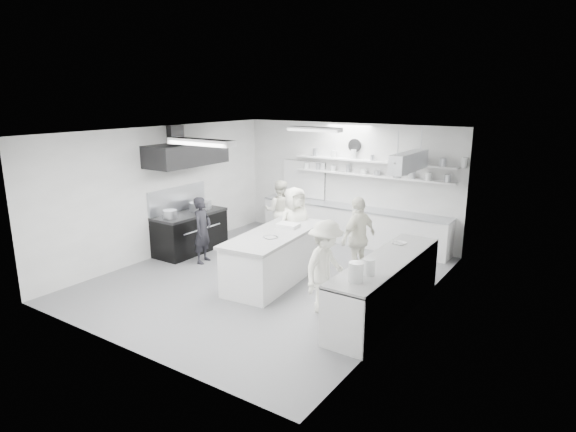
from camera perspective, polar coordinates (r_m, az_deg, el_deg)
The scene contains 27 objects.
floor at distance 10.11m, azimuth -2.36°, elevation -7.36°, with size 6.00×7.00×0.02m, color slate.
ceiling at distance 9.43m, azimuth -2.55°, elevation 9.98°, with size 6.00×7.00×0.02m, color white.
wall_back at distance 12.59m, azimuth 7.01°, elevation 4.01°, with size 6.00×0.04×3.00m, color silver.
wall_front at distance 7.24m, azimuth -19.06°, elevation -4.28°, with size 6.00×0.04×3.00m, color silver.
wall_left at distance 11.65m, azimuth -14.47°, elevation 2.84°, with size 0.04×7.00×3.00m, color silver.
wall_right at distance 8.30m, azimuth 14.52°, elevation -1.64°, with size 0.04×7.00×3.00m, color silver.
stove at distance 11.87m, azimuth -11.43°, elevation -2.00°, with size 0.80×1.80×0.90m, color black.
exhaust_hood at distance 11.50m, azimuth -11.89°, elevation 7.13°, with size 0.85×2.00×0.50m, color black.
back_counter at distance 12.43m, azimuth 7.47°, elevation -1.06°, with size 5.00×0.60×0.92m, color silver.
shelf_lower at distance 12.14m, azimuth 9.72°, elevation 4.73°, with size 4.20×0.26×0.04m, color silver.
shelf_upper at distance 12.09m, azimuth 9.79°, elevation 6.37°, with size 4.20×0.26×0.04m, color silver.
pass_through_window at distance 13.21m, azimuth 1.92°, elevation 4.36°, with size 1.30×0.04×1.00m, color black.
wall_clock at distance 12.34m, azimuth 7.89°, elevation 8.23°, with size 0.32×0.32×0.05m, color white.
right_counter at distance 8.57m, azimuth 11.42°, elevation -8.25°, with size 0.74×3.30×0.94m, color silver.
pot_rack at distance 10.69m, azimuth 14.07°, elevation 6.23°, with size 0.30×1.60×0.40m, color #B2B5BC.
light_fixture_front at distance 8.06m, azimuth -10.22°, elevation 8.57°, with size 1.30×0.25×0.10m, color silver.
light_fixture_rear at distance 10.94m, azimuth 3.13°, elevation 10.17°, with size 1.30×0.25×0.10m, color silver.
prep_island at distance 9.85m, azimuth -1.50°, elevation -4.91°, with size 0.97×2.61×0.96m, color silver.
stove_pot at distance 11.93m, azimuth -10.55°, elevation 1.02°, with size 0.42×0.42×0.25m, color #B2B5BC.
cook_stove at distance 10.97m, azimuth -10.04°, elevation -1.64°, with size 0.55×0.36×1.50m, color black.
cook_back at distance 12.37m, azimuth -0.99°, elevation 0.60°, with size 0.77×0.60×1.59m, color white.
cook_island_left at distance 10.75m, azimuth 0.81°, elevation -1.12°, with size 0.84×0.55×1.73m, color white.
cook_island_right at distance 9.98m, azimuth 8.28°, elevation -2.53°, with size 1.00×0.42×1.71m, color white.
cook_right at distance 8.34m, azimuth 4.44°, elevation -6.01°, with size 1.07×0.61×1.65m, color white.
bowl_island_a at distance 9.35m, azimuth -2.06°, elevation -2.64°, with size 0.27×0.27×0.07m, color #B2B5BC.
bowl_island_b at distance 10.05m, azimuth -1.22°, elevation -1.46°, with size 0.19×0.19×0.06m, color silver.
bowl_right at distance 9.31m, azimuth 12.91°, elevation -3.22°, with size 0.26×0.26×0.06m, color silver.
Camera 1 is at (5.57, -7.58, 3.69)m, focal length 30.19 mm.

